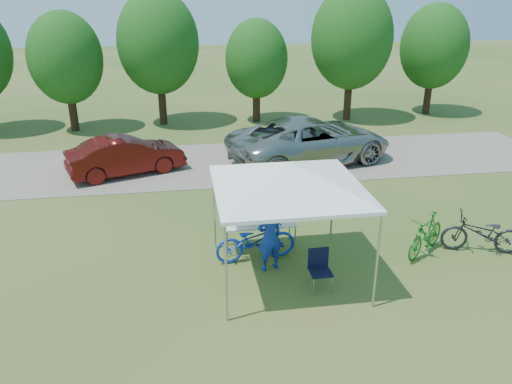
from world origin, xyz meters
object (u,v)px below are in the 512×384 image
Objects in this scene: sedan at (126,156)px; cooler at (249,215)px; cyclist at (270,237)px; bike_green at (426,235)px; minivan at (311,140)px; folding_table at (259,223)px; folding_chair at (319,265)px; bike_dark at (482,233)px; bike_blue at (256,240)px.

cooler is at bearing -170.25° from sedan.
cyclist is 8.05m from sedan.
bike_green is 0.28× the size of minivan.
sedan is at bearing 121.65° from folding_table.
bike_dark is at bearing 10.47° from folding_chair.
folding_table is 0.34m from cooler.
minivan reaches higher than bike_green.
folding_chair is 0.53× the size of bike_green.
minivan reaches higher than bike_dark.
cooler is at bearing 121.91° from folding_chair.
cooler is at bearing -91.29° from cyclist.
cyclist is 0.27× the size of minivan.
minivan is (-2.46, 7.26, 0.37)m from bike_dark.
minivan is at bearing 75.59° from folding_chair.
sedan is (-6.66, -0.18, -0.20)m from minivan.
bike_green is (4.16, -0.33, 0.00)m from bike_blue.
cyclist is at bearing 141.21° from minivan.
folding_chair is at bearing -62.38° from folding_table.
bike_green is 0.89× the size of bike_dark.
bike_blue is (-0.25, 0.48, -0.33)m from cyclist.
cooler reaches higher than bike_dark.
cyclist is 0.86× the size of bike_blue.
cyclist reaches higher than bike_green.
bike_green is at bearing -11.64° from cooler.
sedan is at bearing -110.75° from bike_dark.
folding_table is 4.08m from bike_green.
folding_table is at bearing 137.57° from minivan.
sedan is at bearing 21.11° from bike_blue.
bike_dark is 11.55m from sedan.
bike_green is 7.21m from minivan.
bike_green is 1.40m from bike_dark.
cyclist reaches higher than bike_dark.
folding_chair is 9.29m from sedan.
folding_table is at bearing -25.65° from bike_blue.
cyclist is at bearing -72.87° from bike_dark.
minivan is (3.17, 6.25, -0.05)m from cooler.
bike_blue is 1.01× the size of bike_dark.
folding_chair is at bearing -56.84° from cooler.
minivan is (1.91, 8.17, 0.34)m from folding_chair.
bike_blue reaches higher than folding_chair.
sedan reaches higher than folding_chair.
cooler is 0.27× the size of bike_dark.
sedan reaches higher than bike_blue.
folding_chair is 0.22× the size of sedan.
bike_dark is at bearing -148.00° from sedan.
cooler is 0.09× the size of minivan.
folding_table is 1.03m from cyclist.
folding_chair is 2.33m from cooler.
folding_table is 0.59m from bike_blue.
folding_chair is at bearing -146.62° from bike_blue.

